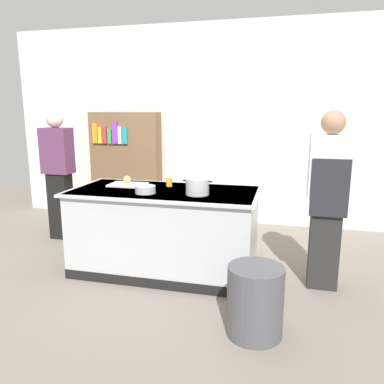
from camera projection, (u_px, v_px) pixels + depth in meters
name	position (u px, v px, depth m)	size (l,w,h in m)	color
ground_plane	(166.00, 270.00, 4.14)	(10.00, 10.00, 0.00)	slate
back_wall	(206.00, 125.00, 5.81)	(6.40, 0.12, 3.00)	silver
counter_island	(165.00, 230.00, 4.04)	(1.98, 0.98, 0.90)	#B7BABF
cutting_board	(128.00, 185.00, 4.18)	(0.40, 0.28, 0.02)	silver
onion	(127.00, 179.00, 4.22)	(0.08, 0.08, 0.08)	tan
stock_pot	(197.00, 187.00, 3.71)	(0.30, 0.23, 0.16)	#B7BABF
mixing_bowl	(145.00, 190.00, 3.79)	(0.21, 0.21, 0.08)	#B7BABF
juice_cup	(169.00, 182.00, 4.13)	(0.07, 0.07, 0.10)	yellow
trash_bin	(255.00, 301.00, 2.89)	(0.43, 0.43, 0.56)	#4C4C51
person_chef	(328.00, 197.00, 3.56)	(0.38, 0.25, 1.72)	#262626
person_guest	(59.00, 172.00, 5.03)	(0.38, 0.24, 1.72)	black
bookshelf	(126.00, 167.00, 5.96)	(1.10, 0.31, 1.70)	brown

